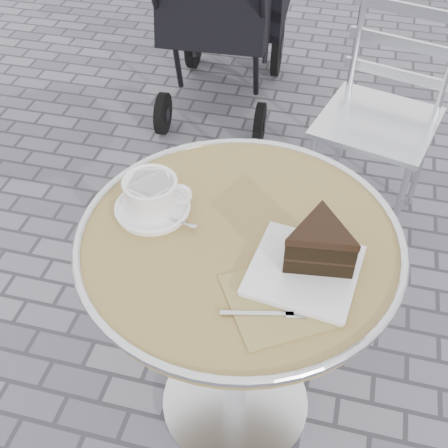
% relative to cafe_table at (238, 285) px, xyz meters
% --- Properties ---
extents(ground, '(80.00, 80.00, 0.00)m').
position_rel_cafe_table_xyz_m(ground, '(0.00, 0.00, -0.57)').
color(ground, slate).
rests_on(ground, ground).
extents(cafe_table, '(0.72, 0.72, 0.74)m').
position_rel_cafe_table_xyz_m(cafe_table, '(0.00, 0.00, 0.00)').
color(cafe_table, silver).
rests_on(cafe_table, ground).
extents(cappuccino_set, '(0.19, 0.17, 0.09)m').
position_rel_cafe_table_xyz_m(cappuccino_set, '(-0.21, 0.03, 0.20)').
color(cappuccino_set, white).
rests_on(cappuccino_set, cafe_table).
extents(cake_plate_set, '(0.30, 0.34, 0.11)m').
position_rel_cafe_table_xyz_m(cake_plate_set, '(0.17, -0.05, 0.22)').
color(cake_plate_set, '#9A8154').
rests_on(cake_plate_set, cafe_table).
extents(bistro_chair, '(0.48, 0.48, 0.88)m').
position_rel_cafe_table_xyz_m(bistro_chair, '(0.32, 1.04, -0.02)').
color(bistro_chair, silver).
rests_on(bistro_chair, ground).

